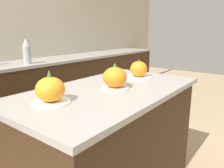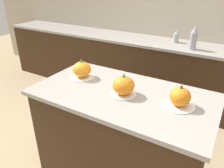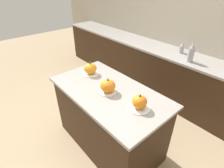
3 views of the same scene
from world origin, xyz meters
name	(u,v)px [view 2 (image 2 of 3)]	position (x,y,z in m)	size (l,w,h in m)	color
wall_back	(186,15)	(0.00, 1.87, 1.25)	(8.00, 0.06, 2.50)	#B2A893
kitchen_island	(121,136)	(0.00, 0.00, 0.45)	(1.46, 0.79, 0.89)	#382314
back_counter	(172,75)	(0.00, 1.54, 0.46)	(6.00, 0.60, 0.92)	#382314
pumpkin_cake_left	(82,70)	(-0.46, 0.07, 0.97)	(0.22, 0.22, 0.19)	white
pumpkin_cake_center	(124,86)	(0.02, -0.02, 0.97)	(0.20, 0.20, 0.19)	white
pumpkin_cake_right	(180,98)	(0.45, 0.03, 0.96)	(0.23, 0.23, 0.17)	white
bottle_tall	(194,38)	(0.23, 1.40, 1.06)	(0.09, 0.09, 0.30)	#99999E
bottle_short	(176,37)	(-0.04, 1.62, 1.00)	(0.07, 0.07, 0.17)	#99999E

